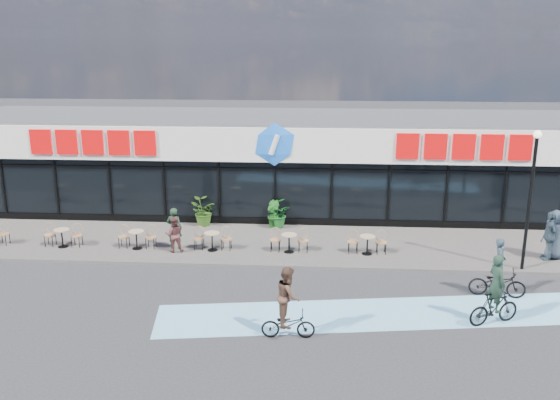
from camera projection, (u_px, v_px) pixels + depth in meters
name	position (u px, v px, depth m)	size (l,w,h in m)	color
ground	(260.00, 290.00, 20.06)	(120.00, 120.00, 0.00)	#28282B
sidewalk	(271.00, 244.00, 24.37)	(44.00, 5.00, 0.10)	#54504B
bike_lane	(383.00, 314.00, 18.36)	(14.00, 2.20, 0.01)	#77BBE0
building	(280.00, 162.00, 28.97)	(30.60, 6.57, 4.75)	black
lamp_post	(531.00, 189.00, 20.82)	(0.28, 0.28, 5.10)	black
bistro_set_1	(63.00, 235.00, 23.85)	(1.54, 0.62, 0.90)	tan
bistro_set_2	(137.00, 237.00, 23.66)	(1.54, 0.62, 0.90)	tan
bistro_set_3	(213.00, 239.00, 23.46)	(1.54, 0.62, 0.90)	tan
bistro_set_4	(289.00, 240.00, 23.27)	(1.54, 0.62, 0.90)	tan
bistro_set_5	(367.00, 242.00, 23.07)	(1.54, 0.62, 0.90)	tan
potted_plant_left	(202.00, 212.00, 26.39)	(1.14, 0.99, 1.27)	#2D5117
potted_plant_mid	(273.00, 214.00, 26.18)	(0.66, 0.53, 1.20)	#174F16
potted_plant_right	(276.00, 214.00, 26.19)	(1.09, 0.95, 1.21)	#18571E
patron_left	(174.00, 228.00, 23.47)	(0.62, 0.41, 1.70)	#1B311F
patron_right	(174.00, 234.00, 23.15)	(0.70, 0.55, 1.44)	#582D2D
pedestrian_a	(549.00, 235.00, 22.35)	(1.10, 0.46, 1.88)	#334550
pedestrian_c	(555.00, 235.00, 22.41)	(0.93, 0.61, 1.91)	#2D3A47
cyclist_a	(495.00, 299.00, 17.52)	(1.75, 1.09, 2.20)	black
cyclist_b	(498.00, 278.00, 19.41)	(1.88, 0.89, 2.03)	black
cyclist_c	(288.00, 308.00, 16.70)	(1.55, 0.85, 2.15)	black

